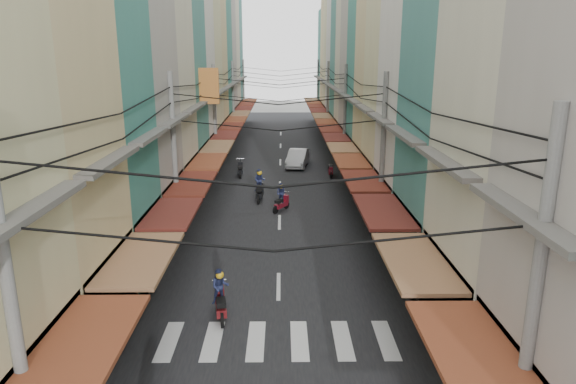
{
  "coord_description": "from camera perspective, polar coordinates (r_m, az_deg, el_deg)",
  "views": [
    {
      "loc": [
        0.16,
        -20.72,
        8.98
      ],
      "look_at": [
        0.45,
        4.14,
        2.24
      ],
      "focal_mm": 32.0,
      "sensor_mm": 36.0,
      "label": 1
    }
  ],
  "objects": [
    {
      "name": "pedestrians",
      "position": [
        24.76,
        -11.08,
        -3.83
      ],
      "size": [
        12.37,
        23.42,
        2.24
      ],
      "color": "black",
      "rests_on": "ground"
    },
    {
      "name": "traffic_sign",
      "position": [
        19.03,
        14.28,
        -6.3
      ],
      "size": [
        0.1,
        0.65,
        2.97
      ],
      "color": "slate",
      "rests_on": "ground"
    },
    {
      "name": "road",
      "position": [
        41.69,
        -0.87,
        2.75
      ],
      "size": [
        10.0,
        80.0,
        0.02
      ],
      "primitive_type": "cube",
      "color": "black",
      "rests_on": "ground"
    },
    {
      "name": "bicycle",
      "position": [
        22.44,
        14.28,
        -8.91
      ],
      "size": [
        1.73,
        0.92,
        1.13
      ],
      "primitive_type": "imported",
      "rotation": [
        0.0,
        0.0,
        1.76
      ],
      "color": "black",
      "rests_on": "ground"
    },
    {
      "name": "moving_scooters",
      "position": [
        29.69,
        -2.9,
        -1.34
      ],
      "size": [
        7.12,
        23.29,
        2.01
      ],
      "color": "black",
      "rests_on": "ground"
    },
    {
      "name": "ground",
      "position": [
        22.58,
        -1.03,
        -8.26
      ],
      "size": [
        160.0,
        160.0,
        0.0
      ],
      "primitive_type": "plane",
      "color": "#62625D",
      "rests_on": "ground"
    },
    {
      "name": "sidewalk_left",
      "position": [
        42.22,
        -9.74,
        2.72
      ],
      "size": [
        3.0,
        80.0,
        0.06
      ],
      "primitive_type": "cube",
      "color": "slate",
      "rests_on": "ground"
    },
    {
      "name": "parked_scooters",
      "position": [
        19.02,
        13.56,
        -11.88
      ],
      "size": [
        13.39,
        15.7,
        0.99
      ],
      "color": "black",
      "rests_on": "ground"
    },
    {
      "name": "market_umbrella",
      "position": [
        19.12,
        21.13,
        -6.56
      ],
      "size": [
        2.4,
        2.4,
        2.53
      ],
      "color": "#B2B2B7",
      "rests_on": "ground"
    },
    {
      "name": "crosswalk",
      "position": [
        17.23,
        -1.15,
        -16.15
      ],
      "size": [
        7.55,
        2.4,
        0.01
      ],
      "color": "silver",
      "rests_on": "ground"
    },
    {
      "name": "building_row_left",
      "position": [
        38.15,
        -13.42,
        15.98
      ],
      "size": [
        7.8,
        67.67,
        23.7
      ],
      "color": "silver",
      "rests_on": "ground"
    },
    {
      "name": "utility_poles",
      "position": [
        35.81,
        -0.94,
        11.35
      ],
      "size": [
        10.2,
        66.13,
        8.2
      ],
      "color": "slate",
      "rests_on": "ground"
    },
    {
      "name": "white_car",
      "position": [
        42.11,
        1.07,
        2.86
      ],
      "size": [
        5.15,
        2.73,
        1.73
      ],
      "primitive_type": "imported",
      "rotation": [
        0.0,
        0.0,
        -0.17
      ],
      "color": "silver",
      "rests_on": "ground"
    },
    {
      "name": "building_row_right",
      "position": [
        37.96,
        11.55,
        15.53
      ],
      "size": [
        7.8,
        68.98,
        22.59
      ],
      "color": "#3B8276",
      "rests_on": "ground"
    },
    {
      "name": "sidewalk_right",
      "position": [
        42.17,
        8.01,
        2.77
      ],
      "size": [
        3.0,
        80.0,
        0.06
      ],
      "primitive_type": "cube",
      "color": "slate",
      "rests_on": "ground"
    }
  ]
}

